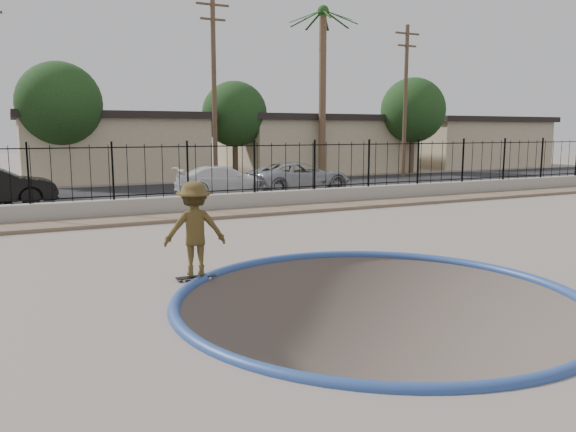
% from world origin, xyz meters
% --- Properties ---
extents(ground, '(120.00, 120.00, 2.20)m').
position_xyz_m(ground, '(0.00, 12.00, -1.10)').
color(ground, slate).
rests_on(ground, ground).
extents(bowl_pit, '(6.84, 6.84, 1.80)m').
position_xyz_m(bowl_pit, '(0.00, -1.00, 0.00)').
color(bowl_pit, '#4B4139').
rests_on(bowl_pit, ground).
extents(coping_ring, '(7.04, 7.04, 0.20)m').
position_xyz_m(coping_ring, '(0.00, -1.00, 0.00)').
color(coping_ring, '#2A478B').
rests_on(coping_ring, ground).
extents(rock_strip, '(42.00, 1.60, 0.11)m').
position_xyz_m(rock_strip, '(0.00, 9.20, 0.06)').
color(rock_strip, '#856D57').
rests_on(rock_strip, ground).
extents(retaining_wall, '(42.00, 0.45, 0.60)m').
position_xyz_m(retaining_wall, '(0.00, 10.30, 0.30)').
color(retaining_wall, gray).
rests_on(retaining_wall, ground).
extents(fence, '(40.00, 0.04, 1.80)m').
position_xyz_m(fence, '(0.00, 10.30, 1.50)').
color(fence, black).
rests_on(fence, retaining_wall).
extents(street, '(90.00, 8.00, 0.04)m').
position_xyz_m(street, '(0.00, 17.00, 0.02)').
color(street, black).
rests_on(street, ground).
extents(house_center, '(10.60, 8.60, 3.90)m').
position_xyz_m(house_center, '(0.00, 26.50, 1.97)').
color(house_center, tan).
rests_on(house_center, ground).
extents(house_east, '(12.60, 8.60, 3.90)m').
position_xyz_m(house_east, '(14.00, 26.50, 1.97)').
color(house_east, tan).
rests_on(house_east, ground).
extents(house_east_far, '(11.60, 8.60, 3.90)m').
position_xyz_m(house_east_far, '(28.00, 26.50, 1.97)').
color(house_east_far, tan).
rests_on(house_east_far, ground).
extents(palm_right, '(2.30, 2.30, 10.30)m').
position_xyz_m(palm_right, '(12.00, 22.00, 7.33)').
color(palm_right, brown).
rests_on(palm_right, ground).
extents(utility_pole_mid, '(1.70, 0.24, 9.50)m').
position_xyz_m(utility_pole_mid, '(4.00, 19.00, 4.96)').
color(utility_pole_mid, '#473323').
rests_on(utility_pole_mid, ground).
extents(utility_pole_right, '(1.70, 0.24, 9.00)m').
position_xyz_m(utility_pole_right, '(16.00, 19.00, 4.70)').
color(utility_pole_right, '#473323').
rests_on(utility_pole_right, ground).
extents(street_tree_left, '(4.32, 4.32, 6.36)m').
position_xyz_m(street_tree_left, '(-3.00, 23.00, 4.19)').
color(street_tree_left, '#473323').
rests_on(street_tree_left, ground).
extents(street_tree_mid, '(3.96, 3.96, 5.83)m').
position_xyz_m(street_tree_mid, '(7.00, 24.00, 3.84)').
color(street_tree_mid, '#473323').
rests_on(street_tree_mid, ground).
extents(street_tree_right, '(4.32, 4.32, 6.36)m').
position_xyz_m(street_tree_right, '(19.00, 22.00, 4.19)').
color(street_tree_right, '#473323').
rests_on(street_tree_right, ground).
extents(skater, '(1.27, 0.89, 1.79)m').
position_xyz_m(skater, '(-2.41, 1.60, 0.90)').
color(skater, brown).
rests_on(skater, ground).
extents(skateboard, '(0.76, 0.21, 0.07)m').
position_xyz_m(skateboard, '(-2.41, 1.60, 0.05)').
color(skateboard, black).
rests_on(skateboard, ground).
extents(car_c, '(4.53, 2.22, 1.27)m').
position_xyz_m(car_c, '(2.97, 14.84, 0.67)').
color(car_c, white).
rests_on(car_c, street).
extents(car_d, '(5.07, 2.63, 1.36)m').
position_xyz_m(car_d, '(6.60, 14.61, 0.72)').
color(car_d, '#979AA0').
rests_on(car_d, street).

